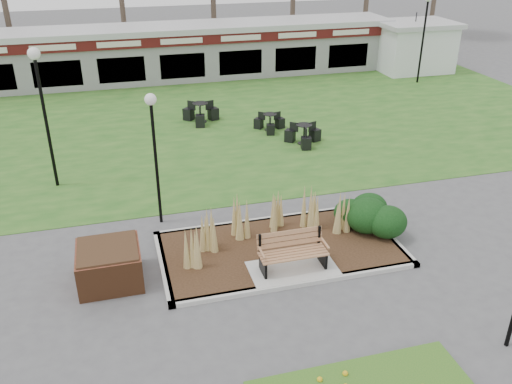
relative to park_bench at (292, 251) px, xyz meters
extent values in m
plane|color=#515154|center=(0.00, -0.25, -0.59)|extent=(100.00, 100.00, 0.00)
cube|color=#245B1C|center=(0.00, 11.75, -0.58)|extent=(34.00, 16.00, 0.02)
cube|color=black|center=(0.00, 0.95, -0.53)|extent=(6.22, 3.22, 0.12)
cube|color=#B7B7B2|center=(0.00, -0.66, -0.53)|extent=(6.40, 0.18, 0.12)
cube|color=#B7B7B2|center=(0.00, 2.56, -0.53)|extent=(6.40, 0.18, 0.12)
cube|color=#B7B7B2|center=(-3.11, 0.95, -0.53)|extent=(0.18, 3.40, 0.12)
cube|color=#B7B7B2|center=(3.11, 0.95, -0.53)|extent=(0.18, 3.40, 0.12)
cube|color=#B7B7B2|center=(0.00, -0.10, -0.52)|extent=(2.20, 1.20, 0.13)
cone|color=tan|center=(-1.90, 1.35, 0.11)|extent=(0.36, 0.36, 1.15)
cone|color=tan|center=(-0.90, 1.75, 0.11)|extent=(0.36, 0.36, 1.15)
cone|color=tan|center=(0.20, 1.95, 0.11)|extent=(0.36, 0.36, 1.15)
cone|color=tan|center=(1.10, 1.75, 0.11)|extent=(0.36, 0.36, 1.15)
cone|color=tan|center=(1.90, 1.35, 0.11)|extent=(0.36, 0.36, 1.15)
cone|color=tan|center=(-2.40, 0.55, 0.11)|extent=(0.36, 0.36, 1.15)
ellipsoid|color=black|center=(2.60, 1.15, 0.00)|extent=(1.21, 1.10, 0.99)
ellipsoid|color=black|center=(3.00, 0.75, -0.04)|extent=(1.10, 1.00, 0.90)
ellipsoid|color=black|center=(2.90, 1.65, -0.06)|extent=(1.06, 0.96, 0.86)
ellipsoid|color=black|center=(2.30, 1.65, -0.11)|extent=(0.92, 0.84, 0.76)
cube|color=#AC704D|center=(0.00, -0.10, -0.03)|extent=(1.70, 0.57, 0.04)
cube|color=#AC704D|center=(0.00, 0.21, 0.25)|extent=(1.70, 0.13, 0.44)
cube|color=black|center=(-0.78, -0.10, -0.25)|extent=(0.06, 0.55, 0.42)
cube|color=black|center=(0.78, -0.10, -0.25)|extent=(0.06, 0.55, 0.42)
cube|color=black|center=(-0.78, 0.20, 0.22)|extent=(0.06, 0.06, 0.50)
cube|color=black|center=(0.78, 0.20, 0.22)|extent=(0.06, 0.06, 0.50)
cube|color=#AC704D|center=(-0.82, -0.12, 0.15)|extent=(0.05, 0.50, 0.04)
cube|color=#AC704D|center=(0.82, -0.12, 0.15)|extent=(0.05, 0.50, 0.04)
cube|color=brown|center=(-4.40, 0.75, -0.14)|extent=(1.50, 1.50, 0.90)
cube|color=black|center=(-4.40, 0.75, 0.33)|extent=(1.40, 1.40, 0.06)
cube|color=gray|center=(0.00, 19.75, 0.71)|extent=(24.00, 3.00, 2.60)
cube|color=#4B1110|center=(0.00, 18.20, 1.76)|extent=(24.00, 0.18, 0.55)
cube|color=silver|center=(0.00, 19.75, 2.16)|extent=(24.60, 3.40, 0.30)
cube|color=silver|center=(0.00, 18.09, 1.76)|extent=(22.00, 0.02, 0.28)
cube|color=black|center=(0.00, 18.30, 0.41)|extent=(22.00, 0.10, 1.30)
cube|color=white|center=(13.50, 17.75, 0.71)|extent=(4.00, 3.00, 2.60)
cube|color=silver|center=(13.50, 17.75, 2.11)|extent=(4.40, 3.40, 0.25)
cylinder|color=#47382B|center=(-9.00, 27.75, 2.00)|extent=(0.36, 0.36, 5.17)
cylinder|color=#47382B|center=(-3.00, 27.75, 2.00)|extent=(0.36, 0.36, 5.17)
cylinder|color=#47382B|center=(3.00, 27.75, 2.00)|extent=(0.36, 0.36, 5.17)
cylinder|color=#47382B|center=(9.00, 27.75, 2.00)|extent=(0.36, 0.36, 5.17)
cylinder|color=#47382B|center=(15.00, 27.75, 2.00)|extent=(0.36, 0.36, 5.17)
cylinder|color=#47382B|center=(21.00, 27.75, 2.00)|extent=(0.36, 0.36, 5.17)
cylinder|color=black|center=(-2.89, 3.37, 1.19)|extent=(0.09, 0.09, 3.57)
sphere|color=white|center=(-2.89, 3.37, 3.12)|extent=(0.32, 0.32, 0.32)
cylinder|color=black|center=(-5.96, 6.75, 1.52)|extent=(0.11, 0.11, 4.21)
sphere|color=white|center=(-5.96, 6.75, 3.79)|extent=(0.38, 0.38, 0.38)
cylinder|color=black|center=(12.44, 15.22, 1.54)|extent=(0.11, 0.11, 4.26)
cylinder|color=black|center=(-0.20, 11.83, -0.55)|extent=(0.50, 0.50, 0.03)
cylinder|color=black|center=(-0.20, 11.83, -0.15)|extent=(0.06, 0.06, 0.82)
cylinder|color=black|center=(-0.20, 11.83, 0.28)|extent=(0.69, 0.69, 0.03)
cube|color=black|center=(0.40, 12.02, -0.31)|extent=(0.49, 0.49, 0.53)
cube|color=black|center=(-0.67, 12.25, -0.31)|extent=(0.55, 0.55, 0.53)
cube|color=black|center=(-0.34, 11.21, -0.31)|extent=(0.46, 0.46, 0.53)
cylinder|color=black|center=(3.26, 8.16, -0.55)|extent=(0.47, 0.47, 0.03)
cylinder|color=black|center=(3.26, 8.16, -0.18)|extent=(0.05, 0.05, 0.76)
cylinder|color=black|center=(3.26, 8.16, 0.21)|extent=(0.63, 0.63, 0.03)
cube|color=black|center=(3.81, 8.36, -0.33)|extent=(0.46, 0.46, 0.49)
cube|color=black|center=(2.82, 8.54, -0.33)|extent=(0.51, 0.51, 0.49)
cube|color=black|center=(3.16, 7.59, -0.33)|extent=(0.42, 0.42, 0.49)
cylinder|color=black|center=(2.41, 10.01, -0.55)|extent=(0.42, 0.42, 0.03)
cylinder|color=black|center=(2.41, 10.01, -0.22)|extent=(0.05, 0.05, 0.69)
cylinder|color=black|center=(2.41, 10.01, 0.14)|extent=(0.57, 0.57, 0.02)
cube|color=black|center=(2.91, 10.17, -0.35)|extent=(0.40, 0.40, 0.44)
cube|color=black|center=(2.03, 10.37, -0.35)|extent=(0.46, 0.46, 0.44)
cube|color=black|center=(2.30, 9.50, -0.35)|extent=(0.39, 0.39, 0.44)
cylinder|color=black|center=(13.41, 17.75, 0.51)|extent=(0.06, 0.06, 2.20)
imported|color=#3467B8|center=(13.41, 17.75, 0.82)|extent=(2.18, 2.21, 1.62)
imported|color=black|center=(-9.83, 26.34, 0.22)|extent=(4.98, 1.98, 1.61)
camera|label=1|loc=(-3.87, -10.72, 7.29)|focal=38.00mm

